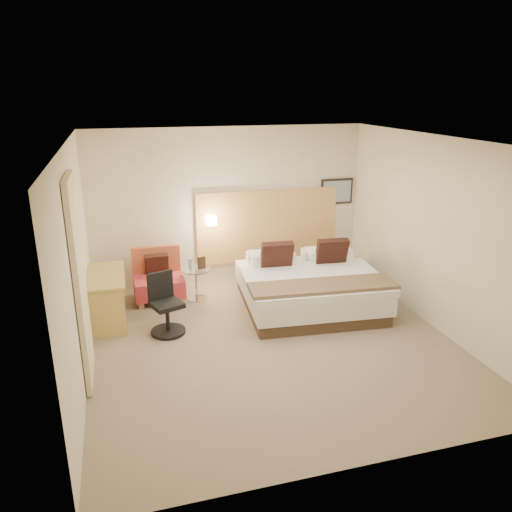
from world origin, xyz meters
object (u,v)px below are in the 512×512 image
object	(u,v)px
side_table	(196,283)
desk	(108,285)
bed	(308,286)
lounge_chair	(158,279)
desk_chair	(166,309)

from	to	relation	value
side_table	desk	xyz separation A→B (m)	(-1.37, -0.45, 0.29)
bed	lounge_chair	xyz separation A→B (m)	(-2.25, 0.95, -0.00)
bed	desk_chair	world-z (taller)	bed
side_table	desk_chair	world-z (taller)	desk_chair
bed	desk	bearing A→B (deg)	174.50
lounge_chair	desk_chair	world-z (taller)	desk_chair
bed	side_table	world-z (taller)	bed
side_table	desk	size ratio (longest dim) A/B	0.51
bed	desk	xyz separation A→B (m)	(-3.03, 0.29, 0.25)
bed	lounge_chair	bearing A→B (deg)	157.18
side_table	bed	bearing A→B (deg)	-23.87
desk_chair	bed	bearing A→B (deg)	7.63
desk	desk_chair	world-z (taller)	desk_chair
lounge_chair	desk	bearing A→B (deg)	-139.71
side_table	desk	world-z (taller)	desk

